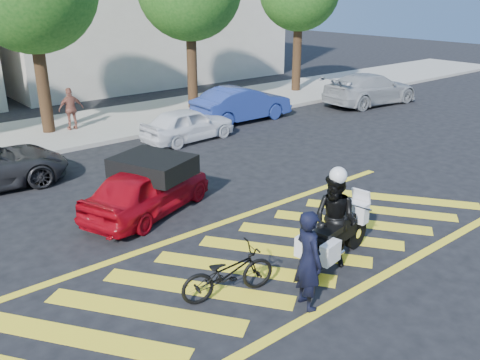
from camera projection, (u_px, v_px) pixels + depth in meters
ground at (266, 259)px, 10.28m from camera, size 90.00×90.00×0.00m
sidewalk at (50, 133)px, 18.91m from camera, size 60.00×5.00×0.15m
crosswalk at (265, 259)px, 10.25m from camera, size 12.33×4.00×0.01m
officer_bike at (308, 260)px, 8.46m from camera, size 0.58×0.74×1.79m
bicycle at (228, 273)px, 8.91m from camera, size 1.85×1.00×0.92m
police_motorcycle at (335, 238)px, 9.94m from camera, size 2.32×0.89×1.03m
officer_moto at (335, 220)px, 9.80m from camera, size 0.85×1.02×1.87m
red_convertible at (148, 189)px, 12.18m from camera, size 3.95×2.71×1.25m
parked_mid_right at (188, 124)px, 18.10m from camera, size 3.59×1.60×1.20m
parked_right at (242, 104)px, 20.77m from camera, size 4.31×1.56×1.41m
parked_far_right at (370, 89)px, 23.80m from camera, size 5.15×2.47×1.45m
pedestrian_right at (71, 109)px, 18.90m from camera, size 0.95×0.45×1.57m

